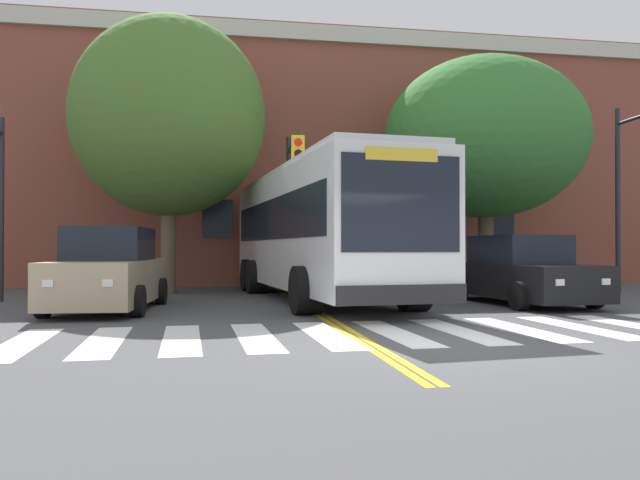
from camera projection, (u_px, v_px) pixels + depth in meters
name	position (u px, v px, depth m)	size (l,w,h in m)	color
ground_plane	(449.00, 345.00, 9.07)	(120.00, 120.00, 0.00)	#4C4C4F
crosswalk	(360.00, 333.00, 10.30)	(15.71, 3.92, 0.01)	white
lane_line_yellow_inner	(269.00, 284.00, 24.05)	(0.12, 36.00, 0.01)	gold
lane_line_yellow_outer	(274.00, 284.00, 24.08)	(0.12, 36.00, 0.01)	gold
city_bus	(317.00, 230.00, 17.15)	(3.84, 12.13, 3.53)	white
car_tan_near_lane	(109.00, 273.00, 14.15)	(2.38, 4.83, 1.88)	tan
car_black_far_lane	(521.00, 273.00, 15.75)	(2.40, 4.89, 1.73)	black
car_silver_behind_bus	(288.00, 262.00, 26.53)	(2.48, 4.92, 1.74)	#B7BABF
traffic_light_overhead	(292.00, 183.00, 18.68)	(0.44, 3.81, 5.03)	#28282D
street_tree_curbside_large	(486.00, 138.00, 21.31)	(8.92, 8.68, 7.91)	brown
street_tree_curbside_small	(169.00, 117.00, 19.39)	(6.29, 5.78, 8.62)	brown
building_facade	(342.00, 169.00, 28.01)	(41.59, 8.70, 9.92)	brown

